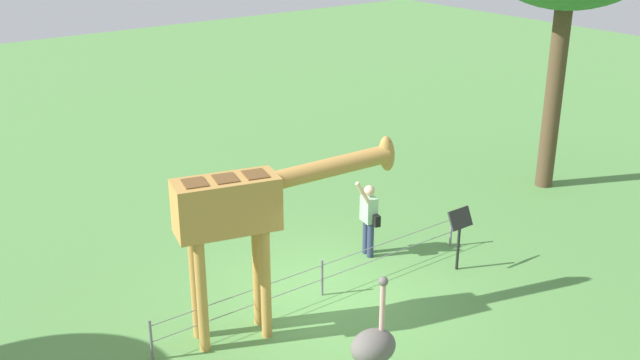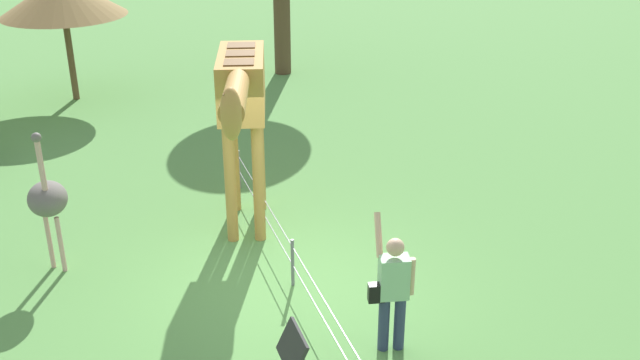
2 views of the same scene
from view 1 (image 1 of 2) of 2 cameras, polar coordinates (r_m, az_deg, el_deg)
name	(u,v)px [view 1 (image 1 of 2)]	position (r m, az deg, el deg)	size (l,w,h in m)	color
ground_plane	(328,299)	(14.29, 0.59, -9.06)	(60.00, 60.00, 0.00)	#568E47
giraffe	(247,211)	(12.30, -5.60, -2.37)	(3.90, 1.46, 3.30)	#BC8942
visitor	(369,216)	(15.54, 3.75, -2.76)	(0.60, 0.59, 1.77)	navy
ostrich	(373,347)	(10.86, 4.11, -12.59)	(0.70, 0.56, 2.25)	#CC9E93
info_sign	(460,227)	(15.17, 10.62, -3.53)	(0.56, 0.21, 1.32)	black
wire_fence	(322,276)	(14.22, 0.16, -7.36)	(7.05, 0.05, 0.75)	slate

